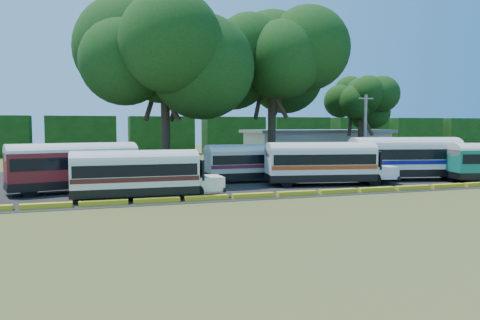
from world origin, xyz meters
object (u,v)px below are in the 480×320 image
object	(u,v)px
bus_cream_west	(139,172)
tree_west	(165,52)
bus_white_red	(323,161)
bus_red	(77,164)

from	to	relation	value
bus_cream_west	tree_west	bearing A→B (deg)	74.83
bus_white_red	tree_west	xyz separation A→B (m)	(-10.22, 10.54, 9.22)
bus_white_red	tree_west	distance (m)	17.33
bus_red	tree_west	xyz separation A→B (m)	(7.46, 8.58, 9.15)
bus_red	tree_west	distance (m)	14.59
bus_cream_west	tree_west	distance (m)	16.64
tree_west	bus_red	bearing A→B (deg)	-130.98
bus_cream_west	bus_white_red	size ratio (longest dim) A/B	0.90
bus_red	bus_cream_west	xyz separation A→B (m)	(3.64, -4.64, -0.21)
bus_white_red	bus_red	bearing A→B (deg)	-176.39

